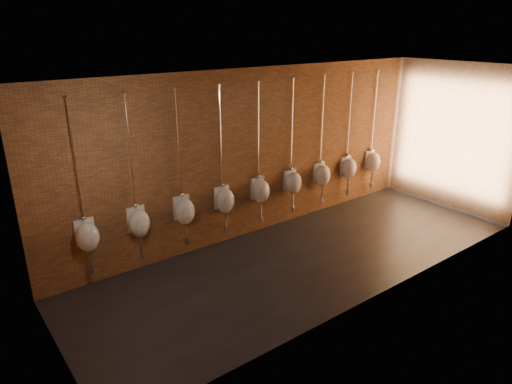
# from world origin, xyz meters

# --- Properties ---
(ground) EXTENTS (8.50, 8.50, 0.00)m
(ground) POSITION_xyz_m (0.00, 0.00, 0.00)
(ground) COLOR black
(ground) RESTS_ON ground
(room_shell) EXTENTS (8.54, 3.04, 3.22)m
(room_shell) POSITION_xyz_m (0.00, 0.00, 2.01)
(room_shell) COLOR black
(room_shell) RESTS_ON ground
(urinal_0) EXTENTS (0.36, 0.31, 2.71)m
(urinal_0) POSITION_xyz_m (-3.38, 1.38, 0.89)
(urinal_0) COLOR white
(urinal_0) RESTS_ON ground
(urinal_1) EXTENTS (0.36, 0.31, 2.71)m
(urinal_1) POSITION_xyz_m (-2.55, 1.38, 0.89)
(urinal_1) COLOR white
(urinal_1) RESTS_ON ground
(urinal_2) EXTENTS (0.36, 0.31, 2.71)m
(urinal_2) POSITION_xyz_m (-1.71, 1.38, 0.89)
(urinal_2) COLOR white
(urinal_2) RESTS_ON ground
(urinal_3) EXTENTS (0.36, 0.31, 2.71)m
(urinal_3) POSITION_xyz_m (-0.87, 1.38, 0.89)
(urinal_3) COLOR white
(urinal_3) RESTS_ON ground
(urinal_4) EXTENTS (0.36, 0.31, 2.71)m
(urinal_4) POSITION_xyz_m (-0.04, 1.38, 0.89)
(urinal_4) COLOR white
(urinal_4) RESTS_ON ground
(urinal_5) EXTENTS (0.36, 0.31, 2.71)m
(urinal_5) POSITION_xyz_m (0.80, 1.38, 0.89)
(urinal_5) COLOR white
(urinal_5) RESTS_ON ground
(urinal_6) EXTENTS (0.36, 0.31, 2.71)m
(urinal_6) POSITION_xyz_m (1.64, 1.38, 0.89)
(urinal_6) COLOR white
(urinal_6) RESTS_ON ground
(urinal_7) EXTENTS (0.36, 0.31, 2.71)m
(urinal_7) POSITION_xyz_m (2.47, 1.38, 0.89)
(urinal_7) COLOR white
(urinal_7) RESTS_ON ground
(urinal_8) EXTENTS (0.36, 0.31, 2.71)m
(urinal_8) POSITION_xyz_m (3.31, 1.38, 0.89)
(urinal_8) COLOR white
(urinal_8) RESTS_ON ground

